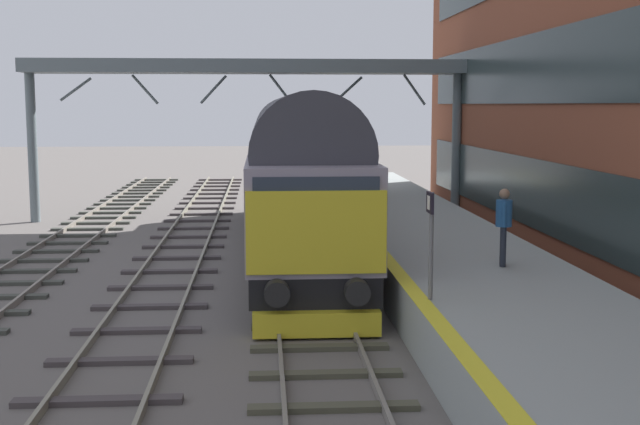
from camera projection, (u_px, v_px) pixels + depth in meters
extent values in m
plane|color=#5F5955|center=(305.00, 287.00, 20.23)|extent=(140.00, 140.00, 0.00)
cube|color=slate|center=(275.00, 285.00, 20.18)|extent=(0.07, 60.00, 0.15)
cube|color=slate|center=(334.00, 284.00, 20.27)|extent=(0.07, 60.00, 0.15)
cube|color=#484737|center=(334.00, 408.00, 12.07)|extent=(2.50, 0.26, 0.09)
cube|color=#484737|center=(326.00, 374.00, 13.55)|extent=(2.50, 0.26, 0.09)
cube|color=#484737|center=(320.00, 348.00, 15.04)|extent=(2.50, 0.26, 0.09)
cube|color=#484737|center=(314.00, 326.00, 16.52)|extent=(2.50, 0.26, 0.09)
cube|color=#484737|center=(310.00, 308.00, 18.00)|extent=(2.50, 0.26, 0.09)
cube|color=#484737|center=(306.00, 292.00, 19.49)|extent=(2.50, 0.26, 0.09)
cube|color=#484737|center=(303.00, 279.00, 20.97)|extent=(2.50, 0.26, 0.09)
cube|color=#484737|center=(301.00, 267.00, 22.46)|extent=(2.50, 0.26, 0.09)
cube|color=#484737|center=(298.00, 257.00, 23.94)|extent=(2.50, 0.26, 0.09)
cube|color=#484737|center=(296.00, 248.00, 25.42)|extent=(2.50, 0.26, 0.09)
cube|color=#484737|center=(294.00, 241.00, 26.91)|extent=(2.50, 0.26, 0.09)
cube|color=#484737|center=(292.00, 233.00, 28.39)|extent=(2.50, 0.26, 0.09)
cube|color=#484737|center=(291.00, 227.00, 29.88)|extent=(2.50, 0.26, 0.09)
cube|color=#484737|center=(290.00, 221.00, 31.36)|extent=(2.50, 0.26, 0.09)
cube|color=#484737|center=(288.00, 216.00, 32.84)|extent=(2.50, 0.26, 0.09)
cube|color=#484737|center=(287.00, 211.00, 34.33)|extent=(2.50, 0.26, 0.09)
cube|color=#484737|center=(286.00, 207.00, 35.81)|extent=(2.50, 0.26, 0.09)
cube|color=#484737|center=(285.00, 203.00, 37.30)|extent=(2.50, 0.26, 0.09)
cube|color=#484737|center=(284.00, 199.00, 38.78)|extent=(2.50, 0.26, 0.09)
cube|color=#484737|center=(283.00, 195.00, 40.26)|extent=(2.50, 0.26, 0.09)
cube|color=#484737|center=(283.00, 192.00, 41.75)|extent=(2.50, 0.26, 0.09)
cube|color=#484737|center=(282.00, 189.00, 43.23)|extent=(2.50, 0.26, 0.09)
cube|color=#484737|center=(281.00, 186.00, 44.72)|extent=(2.50, 0.26, 0.09)
cube|color=#484737|center=(281.00, 184.00, 46.20)|extent=(2.50, 0.26, 0.09)
cube|color=#484737|center=(280.00, 181.00, 47.68)|extent=(2.50, 0.26, 0.09)
cube|color=#484737|center=(280.00, 179.00, 49.17)|extent=(2.50, 0.26, 0.09)
cube|color=gray|center=(130.00, 287.00, 19.94)|extent=(0.07, 60.00, 0.15)
cube|color=gray|center=(191.00, 286.00, 20.04)|extent=(0.07, 60.00, 0.15)
cube|color=#433D3E|center=(98.00, 401.00, 12.33)|extent=(2.50, 0.26, 0.09)
cube|color=#433D3E|center=(120.00, 361.00, 14.25)|extent=(2.50, 0.26, 0.09)
cube|color=#433D3E|center=(137.00, 331.00, 16.16)|extent=(2.50, 0.26, 0.09)
cube|color=#433D3E|center=(150.00, 307.00, 18.08)|extent=(2.50, 0.26, 0.09)
cube|color=#433D3E|center=(161.00, 288.00, 19.99)|extent=(2.50, 0.26, 0.09)
cube|color=#433D3E|center=(170.00, 272.00, 21.91)|extent=(2.50, 0.26, 0.09)
cube|color=#433D3E|center=(177.00, 258.00, 23.82)|extent=(2.50, 0.26, 0.09)
cube|color=#433D3E|center=(183.00, 247.00, 25.74)|extent=(2.50, 0.26, 0.09)
cube|color=#433D3E|center=(189.00, 237.00, 27.65)|extent=(2.50, 0.26, 0.09)
cube|color=#433D3E|center=(193.00, 228.00, 29.57)|extent=(2.50, 0.26, 0.09)
cube|color=#433D3E|center=(198.00, 221.00, 31.48)|extent=(2.50, 0.26, 0.09)
cube|color=#433D3E|center=(201.00, 214.00, 33.40)|extent=(2.50, 0.26, 0.09)
cube|color=#433D3E|center=(205.00, 208.00, 35.31)|extent=(2.50, 0.26, 0.09)
cube|color=#433D3E|center=(208.00, 203.00, 37.23)|extent=(2.50, 0.26, 0.09)
cube|color=#433D3E|center=(210.00, 198.00, 39.14)|extent=(2.50, 0.26, 0.09)
cube|color=#433D3E|center=(213.00, 194.00, 41.06)|extent=(2.50, 0.26, 0.09)
cube|color=#433D3E|center=(215.00, 190.00, 42.97)|extent=(2.50, 0.26, 0.09)
cube|color=#433D3E|center=(217.00, 186.00, 44.89)|extent=(2.50, 0.26, 0.09)
cube|color=#433D3E|center=(219.00, 183.00, 46.80)|extent=(2.50, 0.26, 0.09)
cube|color=#433D3E|center=(220.00, 180.00, 48.72)|extent=(2.50, 0.26, 0.09)
cube|color=gray|center=(33.00, 288.00, 19.78)|extent=(0.07, 60.00, 0.15)
cube|color=#40423C|center=(12.00, 283.00, 20.48)|extent=(2.50, 0.26, 0.09)
cube|color=#40423C|center=(29.00, 271.00, 21.96)|extent=(2.50, 0.26, 0.09)
cube|color=#40423C|center=(43.00, 261.00, 23.45)|extent=(2.50, 0.26, 0.09)
cube|color=#40423C|center=(56.00, 251.00, 24.93)|extent=(2.50, 0.26, 0.09)
cube|color=#40423C|center=(68.00, 243.00, 26.42)|extent=(2.50, 0.26, 0.09)
cube|color=#40423C|center=(78.00, 236.00, 27.90)|extent=(2.50, 0.26, 0.09)
cube|color=#40423C|center=(87.00, 229.00, 29.38)|extent=(2.50, 0.26, 0.09)
cube|color=#40423C|center=(96.00, 223.00, 30.87)|extent=(2.50, 0.26, 0.09)
cube|color=#40423C|center=(103.00, 218.00, 32.35)|extent=(2.50, 0.26, 0.09)
cube|color=#40423C|center=(110.00, 213.00, 33.84)|extent=(2.50, 0.26, 0.09)
cube|color=#40423C|center=(117.00, 208.00, 35.32)|extent=(2.50, 0.26, 0.09)
cube|color=#40423C|center=(123.00, 204.00, 36.80)|extent=(2.50, 0.26, 0.09)
cube|color=#40423C|center=(128.00, 200.00, 38.29)|extent=(2.50, 0.26, 0.09)
cube|color=#40423C|center=(133.00, 197.00, 39.77)|extent=(2.50, 0.26, 0.09)
cube|color=#40423C|center=(138.00, 193.00, 41.26)|extent=(2.50, 0.26, 0.09)
cube|color=#40423C|center=(142.00, 190.00, 42.74)|extent=(2.50, 0.26, 0.09)
cube|color=#40423C|center=(146.00, 187.00, 44.22)|extent=(2.50, 0.26, 0.09)
cube|color=#40423C|center=(150.00, 185.00, 45.71)|extent=(2.50, 0.26, 0.09)
cube|color=#40423C|center=(153.00, 182.00, 47.19)|extent=(2.50, 0.26, 0.09)
cube|color=#40423C|center=(157.00, 180.00, 48.68)|extent=(2.50, 0.26, 0.09)
cube|color=#959D9B|center=(451.00, 265.00, 20.42)|extent=(4.00, 44.00, 1.00)
cube|color=yellow|center=(377.00, 246.00, 20.23)|extent=(0.30, 44.00, 0.01)
cube|color=#293737|center=(602.00, 215.00, 18.80)|extent=(0.06, 35.62, 1.95)
cube|color=#293737|center=(609.00, 58.00, 18.35)|extent=(0.06, 35.62, 1.95)
cube|color=black|center=(296.00, 224.00, 25.25)|extent=(2.56, 19.08, 0.60)
cube|color=gray|center=(296.00, 179.00, 25.08)|extent=(2.70, 19.08, 2.10)
cylinder|color=#37373F|center=(296.00, 138.00, 24.92)|extent=(2.56, 17.56, 2.57)
cube|color=yellow|center=(316.00, 233.00, 15.62)|extent=(2.65, 0.08, 1.58)
cube|color=#232D3D|center=(316.00, 194.00, 15.54)|extent=(2.38, 0.04, 0.64)
cube|color=#232D3D|center=(341.00, 169.00, 25.13)|extent=(0.04, 13.36, 0.44)
cylinder|color=black|center=(277.00, 293.00, 15.50)|extent=(0.48, 0.35, 0.48)
cylinder|color=black|center=(357.00, 292.00, 15.60)|extent=(0.48, 0.35, 0.48)
cube|color=yellow|center=(317.00, 323.00, 15.78)|extent=(2.43, 0.36, 0.47)
cylinder|color=black|center=(311.00, 290.00, 17.59)|extent=(1.64, 1.04, 1.04)
cylinder|color=black|center=(308.00, 279.00, 18.68)|extent=(1.64, 1.04, 1.04)
cylinder|color=black|center=(306.00, 269.00, 19.77)|extent=(1.64, 1.04, 1.04)
cylinder|color=black|center=(290.00, 210.00, 30.81)|extent=(1.64, 1.04, 1.04)
cylinder|color=black|center=(289.00, 207.00, 31.90)|extent=(1.64, 1.04, 1.04)
cylinder|color=black|center=(288.00, 203.00, 32.98)|extent=(1.64, 1.04, 1.04)
cylinder|color=slate|center=(431.00, 246.00, 14.51)|extent=(0.08, 0.08, 1.89)
cube|color=black|center=(430.00, 203.00, 14.41)|extent=(0.05, 0.44, 0.36)
cube|color=white|center=(429.00, 203.00, 14.40)|extent=(0.01, 0.20, 0.24)
cylinder|color=#252B36|center=(503.00, 247.00, 17.53)|extent=(0.13, 0.13, 0.84)
cylinder|color=#252B36|center=(503.00, 245.00, 17.73)|extent=(0.13, 0.13, 0.84)
cylinder|color=#24558E|center=(504.00, 213.00, 17.54)|extent=(0.42, 0.42, 0.56)
sphere|color=#8D6C53|center=(504.00, 194.00, 17.49)|extent=(0.22, 0.22, 0.22)
cylinder|color=#24558E|center=(504.00, 215.00, 17.34)|extent=(0.09, 0.09, 0.52)
cylinder|color=#24558E|center=(504.00, 212.00, 17.75)|extent=(0.09, 0.09, 0.52)
cylinder|color=slate|center=(32.00, 148.00, 31.16)|extent=(0.36, 0.36, 5.57)
cylinder|color=slate|center=(456.00, 147.00, 32.26)|extent=(0.36, 0.36, 5.57)
cube|color=slate|center=(247.00, 67.00, 31.32)|extent=(16.48, 2.00, 0.50)
cylinder|color=slate|center=(76.00, 89.00, 30.99)|extent=(1.20, 0.10, 0.90)
cylinder|color=slate|center=(145.00, 89.00, 31.16)|extent=(0.99, 0.10, 1.12)
cylinder|color=slate|center=(213.00, 89.00, 31.34)|extent=(1.03, 0.10, 1.09)
cylinder|color=slate|center=(281.00, 90.00, 31.51)|extent=(0.93, 0.10, 1.17)
cylinder|color=slate|center=(348.00, 90.00, 31.69)|extent=(1.10, 0.10, 1.01)
cylinder|color=slate|center=(414.00, 90.00, 31.86)|extent=(0.90, 0.10, 1.19)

